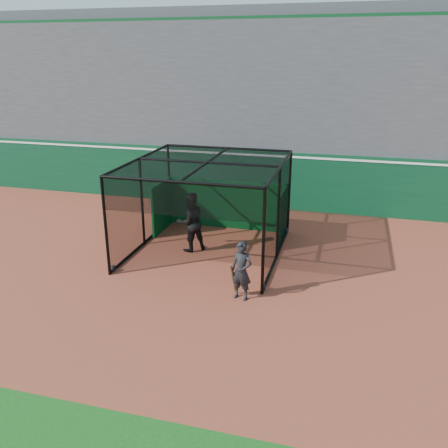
# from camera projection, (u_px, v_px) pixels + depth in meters

# --- Properties ---
(ground) EXTENTS (120.00, 120.00, 0.00)m
(ground) POSITION_uv_depth(u_px,v_px,m) (167.00, 288.00, 13.82)
(ground) COLOR #98422C
(ground) RESTS_ON ground
(outfield_wall) EXTENTS (50.00, 0.50, 2.50)m
(outfield_wall) POSITION_uv_depth(u_px,v_px,m) (236.00, 176.00, 21.11)
(outfield_wall) COLOR #0B3D20
(outfield_wall) RESTS_ON ground
(grandstand) EXTENTS (50.00, 7.85, 8.95)m
(grandstand) POSITION_uv_depth(u_px,v_px,m) (255.00, 96.00, 23.46)
(grandstand) COLOR #4C4C4F
(grandstand) RESTS_ON ground
(batting_cage) EXTENTS (4.87, 5.27, 3.11)m
(batting_cage) POSITION_uv_depth(u_px,v_px,m) (208.00, 208.00, 15.91)
(batting_cage) COLOR black
(batting_cage) RESTS_ON ground
(batter) EXTENTS (1.27, 1.25, 2.07)m
(batter) POSITION_uv_depth(u_px,v_px,m) (191.00, 222.00, 16.16)
(batter) COLOR black
(batter) RESTS_ON ground
(on_deck_player) EXTENTS (0.69, 0.53, 1.68)m
(on_deck_player) POSITION_uv_depth(u_px,v_px,m) (241.00, 271.00, 12.95)
(on_deck_player) COLOR black
(on_deck_player) RESTS_ON ground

